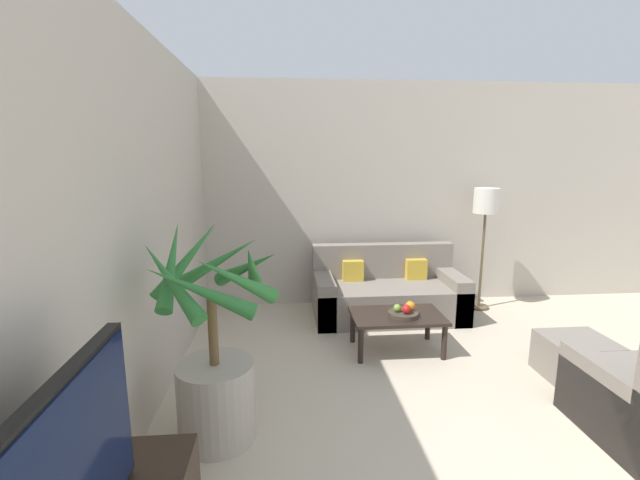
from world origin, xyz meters
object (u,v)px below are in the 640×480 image
object	(u,v)px
coffee_table	(397,319)
fruit_bowl	(403,314)
orange_fruit	(410,306)
apple_green	(397,308)
sofa_loveseat	(387,294)
floor_lamp	(485,209)
potted_palm	(215,366)
apple_red	(406,309)
ottoman	(576,358)

from	to	relation	value
coffee_table	fruit_bowl	distance (m)	0.10
fruit_bowl	orange_fruit	xyz separation A→B (m)	(0.07, 0.04, 0.07)
fruit_bowl	apple_green	bearing A→B (deg)	166.09
apple_green	fruit_bowl	bearing A→B (deg)	-13.91
sofa_loveseat	fruit_bowl	xyz separation A→B (m)	(-0.08, -0.94, 0.11)
floor_lamp	coffee_table	size ratio (longest dim) A/B	1.70
fruit_bowl	apple_green	distance (m)	0.08
potted_palm	orange_fruit	xyz separation A→B (m)	(1.62, 1.15, -0.06)
coffee_table	apple_red	size ratio (longest dim) A/B	10.27
apple_green	orange_fruit	bearing A→B (deg)	9.64
orange_fruit	sofa_loveseat	bearing A→B (deg)	89.56
potted_palm	apple_red	bearing A→B (deg)	34.40
apple_green	orange_fruit	distance (m)	0.13
apple_red	ottoman	xyz separation A→B (m)	(1.30, -0.54, -0.27)
potted_palm	floor_lamp	distance (m)	3.65
apple_red	orange_fruit	bearing A→B (deg)	52.77
floor_lamp	apple_green	size ratio (longest dim) A/B	20.12
apple_red	coffee_table	bearing A→B (deg)	124.23
apple_red	apple_green	world-z (taller)	apple_red
sofa_loveseat	orange_fruit	size ratio (longest dim) A/B	18.86
sofa_loveseat	fruit_bowl	size ratio (longest dim) A/B	6.06
coffee_table	apple_red	world-z (taller)	apple_red
sofa_loveseat	apple_green	distance (m)	0.95
floor_lamp	fruit_bowl	bearing A→B (deg)	-138.91
coffee_table	apple_green	size ratio (longest dim) A/B	11.82
coffee_table	fruit_bowl	world-z (taller)	fruit_bowl
coffee_table	ottoman	size ratio (longest dim) A/B	1.64
fruit_bowl	apple_green	world-z (taller)	apple_green
floor_lamp	apple_red	bearing A→B (deg)	-137.51
fruit_bowl	ottoman	distance (m)	1.45
apple_red	potted_palm	bearing A→B (deg)	-145.60
potted_palm	coffee_table	size ratio (longest dim) A/B	1.67
sofa_loveseat	floor_lamp	bearing A→B (deg)	7.82
sofa_loveseat	ottoman	world-z (taller)	sofa_loveseat
coffee_table	orange_fruit	xyz separation A→B (m)	(0.12, -0.01, 0.14)
apple_green	ottoman	distance (m)	1.52
floor_lamp	ottoman	xyz separation A→B (m)	(0.05, -1.68, -1.04)
potted_palm	orange_fruit	world-z (taller)	potted_palm
orange_fruit	fruit_bowl	bearing A→B (deg)	-154.34
apple_red	ottoman	size ratio (longest dim) A/B	0.16
coffee_table	ottoman	bearing A→B (deg)	-24.72
sofa_loveseat	ottoman	xyz separation A→B (m)	(1.24, -1.52, -0.09)
fruit_bowl	orange_fruit	world-z (taller)	orange_fruit
orange_fruit	ottoman	bearing A→B (deg)	-26.24
floor_lamp	fruit_bowl	xyz separation A→B (m)	(-1.26, -1.10, -0.84)
coffee_table	potted_palm	bearing A→B (deg)	-142.34
fruit_bowl	ottoman	world-z (taller)	fruit_bowl
potted_palm	orange_fruit	size ratio (longest dim) A/B	16.13
sofa_loveseat	apple_red	world-z (taller)	sofa_loveseat
potted_palm	apple_red	size ratio (longest dim) A/B	17.20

